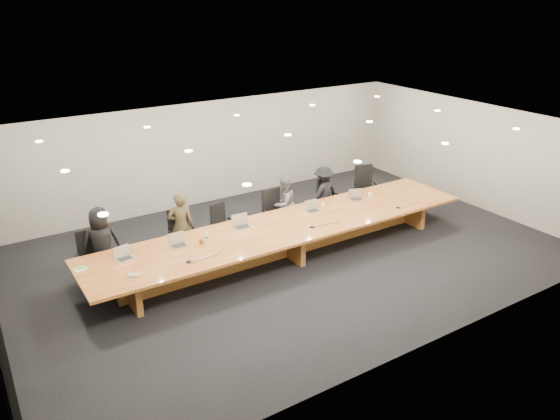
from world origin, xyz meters
The scene contains 28 objects.
ground centered at (0.00, 0.00, 0.00)m, with size 12.00×12.00×0.00m, color black.
back_wall centered at (0.00, 4.00, 1.40)m, with size 12.00×0.02×2.80m, color beige.
conference_table centered at (0.00, 0.00, 0.52)m, with size 9.00×1.80×0.75m.
chair_far_left centered at (-3.94, 1.16, 0.55)m, with size 0.56×0.56×1.09m, color black, non-canonical shape.
chair_left centered at (-1.96, 1.17, 0.56)m, with size 0.57×0.57×1.13m, color black, non-canonical shape.
chair_mid_left centered at (-0.93, 1.21, 0.52)m, with size 0.53×0.53×1.03m, color black, non-canonical shape.
chair_mid_right centered at (0.41, 1.16, 0.56)m, with size 0.57×0.57×1.12m, color black, non-canonical shape.
chair_right centered at (2.07, 1.19, 0.56)m, with size 0.57×0.57×1.11m, color black, non-canonical shape.
chair_far_right centered at (3.35, 1.24, 0.59)m, with size 0.60×0.60×1.19m, color black, non-canonical shape.
person_a centered at (-3.72, 1.16, 0.78)m, with size 0.76×0.50×1.56m, color black.
person_b centered at (-2.01, 1.16, 0.77)m, with size 0.56×0.37×1.54m, color #352D1C.
person_c centered at (0.70, 1.22, 0.69)m, with size 0.67×0.52×1.39m, color #5B5A5D.
person_d centered at (1.92, 1.25, 0.71)m, with size 0.92×0.53×1.42m, color black.
laptop_a centered at (-3.51, 0.30, 0.88)m, with size 0.32×0.24×0.25m, color #C3B795, non-canonical shape.
laptop_b centered at (-2.42, 0.28, 0.89)m, with size 0.35×0.25×0.27m, color tan, non-canonical shape.
laptop_c centered at (-0.90, 0.39, 0.90)m, with size 0.37×0.27×0.29m, color #C3B495, non-canonical shape.
laptop_d centered at (0.94, 0.31, 0.88)m, with size 0.33×0.24×0.26m, color #BEAF91, non-canonical shape.
laptop_e centered at (2.26, 0.36, 0.88)m, with size 0.32×0.24×0.26m, color tan, non-canonical shape.
water_bottle centered at (-1.85, 0.19, 0.85)m, with size 0.06×0.06×0.20m, color silver.
amber_mug centered at (-1.99, 0.14, 0.80)m, with size 0.08×0.08×0.10m, color brown.
paper_cup_near centered at (1.27, 0.40, 0.79)m, with size 0.08×0.08×0.09m, color white.
paper_cup_far centered at (2.69, 0.36, 0.80)m, with size 0.09×0.09×0.10m, color white.
notepad centered at (-4.35, 0.36, 0.76)m, with size 0.22×0.18×0.01m, color white.
lime_gadget centered at (-4.33, 0.38, 0.78)m, with size 0.15×0.09×0.02m, color #5DB530.
av_box centered at (-3.59, -0.40, 0.76)m, with size 0.19×0.14×0.03m, color silver.
mic_left centered at (-2.53, -0.45, 0.77)m, with size 0.13×0.13×0.03m, color black.
mic_center centered at (0.38, -0.40, 0.77)m, with size 0.13×0.13×0.03m, color black.
mic_right centered at (2.75, -0.57, 0.76)m, with size 0.12×0.12×0.03m, color black.
Camera 1 is at (-6.02, -9.12, 5.58)m, focal length 35.00 mm.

